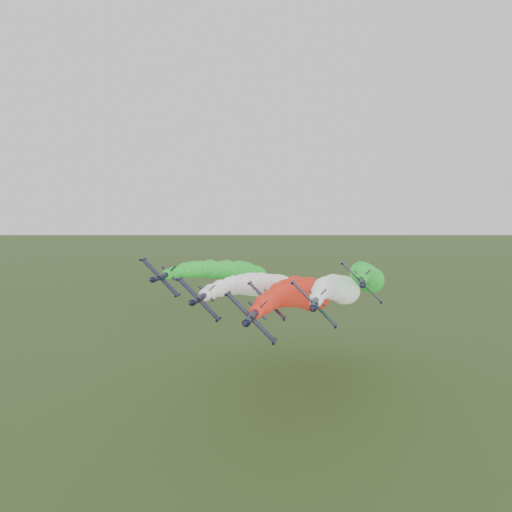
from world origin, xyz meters
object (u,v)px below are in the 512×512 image
Objects in this scene: jet_inner_left at (268,287)px; jet_outer_right at (367,277)px; jet_inner_right at (339,289)px; jet_lead at (304,296)px; jet_outer_left at (239,274)px; jet_trail at (305,289)px.

jet_inner_left is 1.00× the size of jet_outer_right.
jet_inner_right is 14.54m from jet_outer_right.
jet_outer_right is at bearing 17.61° from jet_inner_left.
jet_inner_left is at bearing 131.20° from jet_lead.
jet_outer_left reaches higher than jet_inner_right.
jet_trail is at bearing 170.69° from jet_outer_right.
jet_trail is (21.04, 2.81, -4.68)m from jet_outer_left.
jet_trail is (-18.87, 3.09, -4.76)m from jet_outer_right.
jet_lead reaches higher than jet_trail.
jet_outer_left is 1.00× the size of jet_trail.
jet_inner_right is 1.00× the size of jet_trail.
jet_outer_left reaches higher than jet_trail.
jet_outer_left is 21.74m from jet_trail.
jet_inner_left is 21.07m from jet_inner_right.
jet_outer_right is (8.13, 11.85, 2.21)m from jet_inner_right.
jet_lead is 17.91m from jet_inner_left.
jet_trail is (-1.64, 25.79, -2.18)m from jet_lead.
jet_inner_left is 30.56m from jet_outer_right.
jet_inner_left is 14.65m from jet_outer_left.
jet_inner_right is 18.58m from jet_trail.
jet_lead is 1.00× the size of jet_inner_right.
jet_outer_right is at bearing 55.56° from jet_inner_right.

